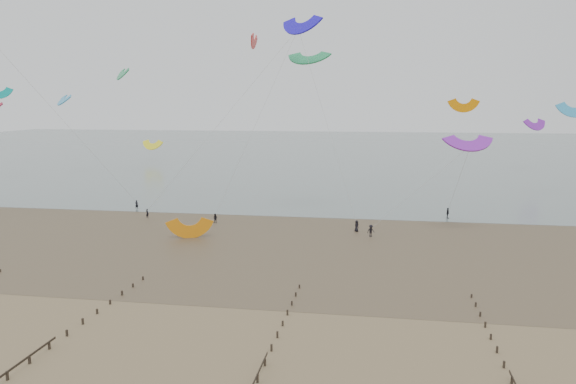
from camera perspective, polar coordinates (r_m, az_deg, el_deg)
The scene contains 6 objects.
ground at distance 51.54m, azimuth -5.35°, elevation -13.74°, with size 500.00×500.00×0.00m, color brown.
sea_and_shore at distance 84.35m, azimuth -2.09°, elevation -4.62°, with size 500.00×665.00×0.03m.
kitesurfer_lead at distance 101.19m, azimuth -14.10°, elevation -2.13°, with size 0.59×0.38×1.61m, color black.
kitesurfers at distance 97.41m, azimuth 21.57°, elevation -2.86°, with size 123.88×21.90×1.89m.
grounded_kite at distance 85.16m, azimuth -9.92°, elevation -4.63°, with size 5.81×3.04×4.43m, color orange, non-canonical shape.
kites_airborne at distance 137.20m, azimuth -0.41°, elevation 10.67°, with size 221.74×115.61×44.04m.
Camera 1 is at (12.34, -45.90, 19.91)m, focal length 35.00 mm.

